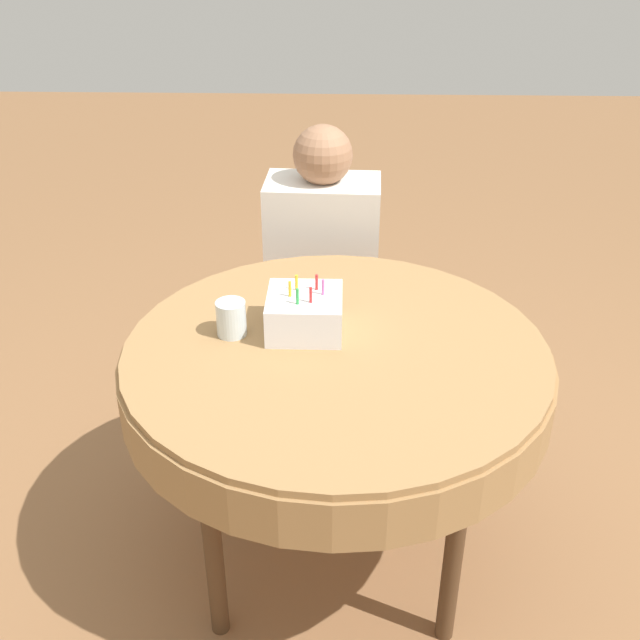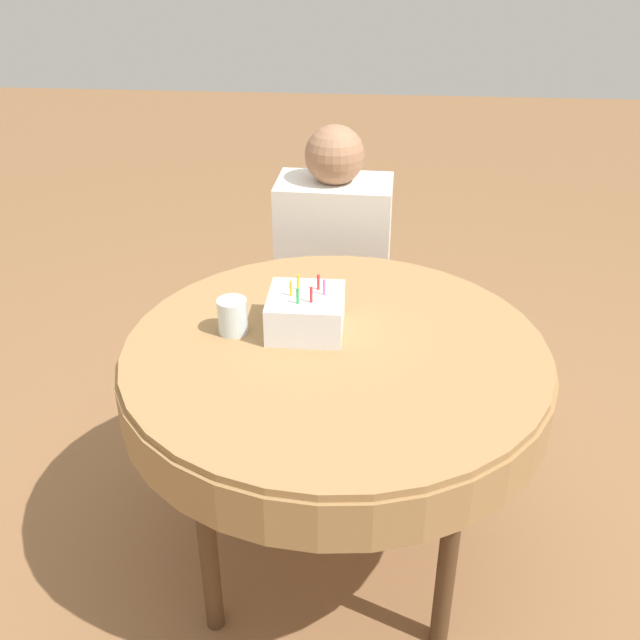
# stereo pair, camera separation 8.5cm
# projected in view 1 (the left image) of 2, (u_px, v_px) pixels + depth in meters

# --- Properties ---
(ground_plane) EXTENTS (12.00, 12.00, 0.00)m
(ground_plane) POSITION_uv_depth(u_px,v_px,m) (333.00, 546.00, 2.36)
(ground_plane) COLOR #8C603D
(dining_table) EXTENTS (1.15, 1.15, 0.75)m
(dining_table) POSITION_uv_depth(u_px,v_px,m) (336.00, 373.00, 2.03)
(dining_table) COLOR #9E7547
(dining_table) RESTS_ON ground_plane
(chair) EXTENTS (0.45, 0.45, 0.86)m
(chair) POSITION_uv_depth(u_px,v_px,m) (324.00, 280.00, 2.94)
(chair) COLOR #4C331E
(chair) RESTS_ON ground_plane
(person) EXTENTS (0.42, 0.36, 1.10)m
(person) POSITION_uv_depth(u_px,v_px,m) (322.00, 243.00, 2.76)
(person) COLOR #9E7051
(person) RESTS_ON ground_plane
(birthday_cake) EXTENTS (0.20, 0.20, 0.15)m
(birthday_cake) POSITION_uv_depth(u_px,v_px,m) (305.00, 313.00, 2.03)
(birthday_cake) COLOR white
(birthday_cake) RESTS_ON dining_table
(drinking_glass) EXTENTS (0.08, 0.08, 0.10)m
(drinking_glass) POSITION_uv_depth(u_px,v_px,m) (231.00, 318.00, 2.02)
(drinking_glass) COLOR silver
(drinking_glass) RESTS_ON dining_table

